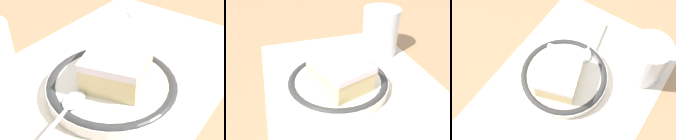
% 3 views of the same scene
% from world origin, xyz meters
% --- Properties ---
extents(ground_plane, '(2.40, 2.40, 0.00)m').
position_xyz_m(ground_plane, '(0.00, 0.00, 0.00)').
color(ground_plane, '#9E7551').
extents(placemat, '(0.49, 0.31, 0.00)m').
position_xyz_m(placemat, '(0.00, 0.00, 0.00)').
color(placemat, beige).
rests_on(placemat, ground_plane).
extents(plate, '(0.18, 0.18, 0.02)m').
position_xyz_m(plate, '(-0.04, -0.03, 0.01)').
color(plate, silver).
rests_on(plate, placemat).
extents(cake_slice, '(0.12, 0.10, 0.05)m').
position_xyz_m(cake_slice, '(-0.02, -0.03, 0.04)').
color(cake_slice, beige).
rests_on(cake_slice, plate).
extents(spoon, '(0.13, 0.04, 0.01)m').
position_xyz_m(spoon, '(-0.11, -0.02, 0.02)').
color(spoon, silver).
rests_on(spoon, plate).
extents(sugar_packet, '(0.06, 0.06, 0.01)m').
position_xyz_m(sugar_packet, '(0.19, 0.07, 0.00)').
color(sugar_packet, white).
rests_on(sugar_packet, placemat).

